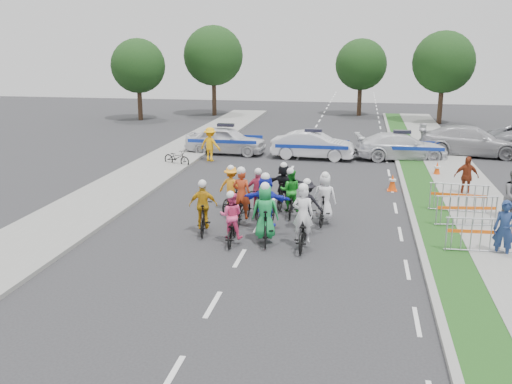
% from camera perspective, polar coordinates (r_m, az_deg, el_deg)
% --- Properties ---
extents(ground, '(90.00, 90.00, 0.00)m').
position_cam_1_polar(ground, '(16.22, -1.64, -6.65)').
color(ground, '#28282B').
rests_on(ground, ground).
extents(curb_right, '(0.20, 60.00, 0.12)m').
position_cam_1_polar(curb_right, '(20.70, 15.31, -2.24)').
color(curb_right, gray).
rests_on(curb_right, ground).
extents(grass_strip, '(1.20, 60.00, 0.11)m').
position_cam_1_polar(grass_strip, '(20.78, 17.23, -2.33)').
color(grass_strip, '#214917').
rests_on(grass_strip, ground).
extents(sidewalk_right, '(2.40, 60.00, 0.13)m').
position_cam_1_polar(sidewalk_right, '(21.08, 22.09, -2.50)').
color(sidewalk_right, gray).
rests_on(sidewalk_right, ground).
extents(sidewalk_left, '(3.00, 60.00, 0.13)m').
position_cam_1_polar(sidewalk_left, '(22.78, -15.13, -0.69)').
color(sidewalk_left, gray).
rests_on(sidewalk_left, ground).
extents(rider_0, '(0.69, 1.95, 1.99)m').
position_cam_1_polar(rider_0, '(16.92, 4.71, -3.43)').
color(rider_0, black).
rests_on(rider_0, ground).
extents(rider_1, '(0.88, 1.88, 1.92)m').
position_cam_1_polar(rider_1, '(17.21, 0.94, -2.74)').
color(rider_1, black).
rests_on(rider_1, ground).
extents(rider_2, '(0.74, 1.67, 1.66)m').
position_cam_1_polar(rider_2, '(17.22, -2.47, -3.17)').
color(rider_2, black).
rests_on(rider_2, ground).
extents(rider_3, '(0.94, 1.75, 1.78)m').
position_cam_1_polar(rider_3, '(18.15, -5.25, -2.06)').
color(rider_3, black).
rests_on(rider_3, ground).
extents(rider_4, '(0.98, 1.73, 1.76)m').
position_cam_1_polar(rider_4, '(18.41, 5.09, -1.82)').
color(rider_4, black).
rests_on(rider_4, ground).
extents(rider_5, '(1.61, 1.91, 1.95)m').
position_cam_1_polar(rider_5, '(18.28, 0.98, -1.47)').
color(rider_5, black).
rests_on(rider_5, ground).
extents(rider_6, '(0.79, 1.96, 1.97)m').
position_cam_1_polar(rider_6, '(19.13, -1.42, -1.26)').
color(rider_6, black).
rests_on(rider_6, ground).
extents(rider_7, '(0.80, 1.76, 1.81)m').
position_cam_1_polar(rider_7, '(19.20, 6.87, -1.12)').
color(rider_7, black).
rests_on(rider_7, ground).
extents(rider_8, '(0.77, 1.75, 1.74)m').
position_cam_1_polar(rider_8, '(20.00, 3.45, -0.56)').
color(rider_8, black).
rests_on(rider_8, ground).
extents(rider_9, '(0.89, 1.68, 1.74)m').
position_cam_1_polar(rider_9, '(19.89, 0.26, -0.54)').
color(rider_9, black).
rests_on(rider_9, ground).
extents(rider_10, '(1.03, 1.75, 1.71)m').
position_cam_1_polar(rider_10, '(20.57, -2.46, -0.06)').
color(rider_10, black).
rests_on(rider_10, ground).
extents(rider_11, '(1.43, 1.70, 1.74)m').
position_cam_1_polar(rider_11, '(20.90, 2.79, 0.36)').
color(rider_11, black).
rests_on(rider_11, ground).
extents(police_car_0, '(4.49, 2.00, 1.50)m').
position_cam_1_polar(police_car_0, '(31.37, -3.03, 5.21)').
color(police_car_0, silver).
rests_on(police_car_0, ground).
extents(police_car_1, '(4.40, 1.79, 1.42)m').
position_cam_1_polar(police_car_1, '(30.13, 5.72, 4.68)').
color(police_car_1, silver).
rests_on(police_car_1, ground).
extents(police_car_2, '(5.00, 2.67, 1.38)m').
position_cam_1_polar(police_car_2, '(30.68, 14.32, 4.44)').
color(police_car_2, silver).
rests_on(police_car_2, ground).
extents(civilian_sedan, '(5.70, 2.87, 1.59)m').
position_cam_1_polar(civilian_sedan, '(32.85, 20.70, 4.78)').
color(civilian_sedan, '#A7A6AB').
rests_on(civilian_sedan, ground).
extents(spectator_0, '(0.71, 0.58, 1.68)m').
position_cam_1_polar(spectator_0, '(17.42, 23.60, -3.47)').
color(spectator_0, navy).
rests_on(spectator_0, ground).
extents(spectator_2, '(0.99, 0.49, 1.62)m').
position_cam_1_polar(spectator_2, '(23.88, 20.29, 1.45)').
color(spectator_2, maroon).
rests_on(spectator_2, ground).
extents(marshal_hiviz, '(1.26, 0.93, 1.74)m').
position_cam_1_polar(marshal_hiviz, '(29.41, -4.60, 4.78)').
color(marshal_hiviz, '#FFAD0D').
rests_on(marshal_hiviz, ground).
extents(barrier_0, '(2.02, 0.60, 1.12)m').
position_cam_1_polar(barrier_0, '(17.44, 21.56, -4.21)').
color(barrier_0, '#A5A8AD').
rests_on(barrier_0, ground).
extents(barrier_1, '(2.05, 0.77, 1.12)m').
position_cam_1_polar(barrier_1, '(19.75, 20.27, -1.94)').
color(barrier_1, '#A5A8AD').
rests_on(barrier_1, ground).
extents(barrier_2, '(2.04, 0.67, 1.12)m').
position_cam_1_polar(barrier_2, '(21.32, 19.56, -0.69)').
color(barrier_2, '#A5A8AD').
rests_on(barrier_2, ground).
extents(cone_0, '(0.40, 0.40, 0.70)m').
position_cam_1_polar(cone_0, '(24.09, 13.48, 0.92)').
color(cone_0, '#F24C0C').
rests_on(cone_0, ground).
extents(cone_1, '(0.40, 0.40, 0.70)m').
position_cam_1_polar(cone_1, '(27.17, 17.65, 2.17)').
color(cone_1, '#F24C0C').
rests_on(cone_1, ground).
extents(parked_bike, '(1.67, 1.11, 0.83)m').
position_cam_1_polar(parked_bike, '(28.49, -7.93, 3.43)').
color(parked_bike, black).
rests_on(parked_bike, ground).
extents(tree_0, '(4.20, 4.20, 6.30)m').
position_cam_1_polar(tree_0, '(46.13, -11.71, 12.24)').
color(tree_0, '#382619').
rests_on(tree_0, ground).
extents(tree_1, '(4.55, 4.55, 6.82)m').
position_cam_1_polar(tree_1, '(45.17, 18.26, 12.22)').
color(tree_1, '#382619').
rests_on(tree_1, ground).
extents(tree_3, '(4.90, 4.90, 7.35)m').
position_cam_1_polar(tree_3, '(48.34, -4.28, 13.43)').
color(tree_3, '#382619').
rests_on(tree_3, ground).
extents(tree_4, '(4.20, 4.20, 6.30)m').
position_cam_1_polar(tree_4, '(48.80, 10.46, 12.42)').
color(tree_4, '#382619').
rests_on(tree_4, ground).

